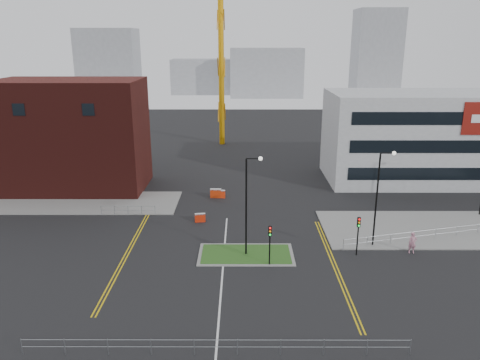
% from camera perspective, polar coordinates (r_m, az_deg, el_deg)
% --- Properties ---
extents(ground, '(200.00, 200.00, 0.00)m').
position_cam_1_polar(ground, '(35.91, -2.43, -14.67)').
color(ground, black).
rests_on(ground, ground).
extents(pavement_left, '(28.00, 8.00, 0.12)m').
position_cam_1_polar(pavement_left, '(59.83, -21.00, -2.56)').
color(pavement_left, slate).
rests_on(pavement_left, ground).
extents(pavement_right, '(24.00, 10.00, 0.12)m').
position_cam_1_polar(pavement_right, '(52.50, 23.17, -5.48)').
color(pavement_right, slate).
rests_on(pavement_right, ground).
extents(island_kerb, '(8.60, 4.60, 0.08)m').
position_cam_1_polar(island_kerb, '(42.89, 0.74, -9.06)').
color(island_kerb, slate).
rests_on(island_kerb, ground).
extents(grass_island, '(8.00, 4.00, 0.12)m').
position_cam_1_polar(grass_island, '(42.88, 0.74, -9.03)').
color(grass_island, '#214A18').
rests_on(grass_island, ground).
extents(brick_building, '(24.20, 10.07, 14.24)m').
position_cam_1_polar(brick_building, '(64.63, -22.25, 4.93)').
color(brick_building, '#421310').
rests_on(brick_building, ground).
extents(office_block, '(25.00, 12.20, 12.00)m').
position_cam_1_polar(office_block, '(68.38, 21.17, 4.92)').
color(office_block, '#A8ABAD').
rests_on(office_block, ground).
extents(tower_crane, '(51.12, 15.94, 36.07)m').
position_cam_1_polar(tower_crane, '(87.54, 1.67, 20.86)').
color(tower_crane, orange).
rests_on(tower_crane, ground).
extents(streetlamp_island, '(1.46, 0.36, 9.18)m').
position_cam_1_polar(streetlamp_island, '(40.84, 1.07, -2.26)').
color(streetlamp_island, black).
rests_on(streetlamp_island, ground).
extents(streetlamp_right_near, '(1.46, 0.36, 9.18)m').
position_cam_1_polar(streetlamp_right_near, '(44.57, 16.65, -1.34)').
color(streetlamp_right_near, black).
rests_on(streetlamp_right_near, ground).
extents(traffic_light_island, '(0.28, 0.33, 3.65)m').
position_cam_1_polar(traffic_light_island, '(40.07, 3.66, -7.05)').
color(traffic_light_island, black).
rests_on(traffic_light_island, ground).
extents(traffic_light_right, '(0.28, 0.33, 3.65)m').
position_cam_1_polar(traffic_light_right, '(43.12, 14.23, -5.78)').
color(traffic_light_right, black).
rests_on(traffic_light_right, ground).
extents(railing_front, '(24.05, 0.05, 1.10)m').
position_cam_1_polar(railing_front, '(30.49, -2.97, -19.30)').
color(railing_front, gray).
rests_on(railing_front, ground).
extents(railing_left, '(6.05, 0.05, 1.10)m').
position_cam_1_polar(railing_left, '(53.32, -13.51, -3.42)').
color(railing_left, gray).
rests_on(railing_left, ground).
extents(railing_right, '(19.05, 5.05, 1.10)m').
position_cam_1_polar(railing_right, '(49.54, 22.75, -5.85)').
color(railing_right, gray).
rests_on(railing_right, ground).
extents(centre_line, '(0.15, 30.00, 0.01)m').
position_cam_1_polar(centre_line, '(37.63, -2.30, -13.08)').
color(centre_line, silver).
rests_on(centre_line, ground).
extents(yellow_left_a, '(0.12, 24.00, 0.01)m').
position_cam_1_polar(yellow_left_a, '(45.94, -13.27, -7.76)').
color(yellow_left_a, gold).
rests_on(yellow_left_a, ground).
extents(yellow_left_b, '(0.12, 24.00, 0.01)m').
position_cam_1_polar(yellow_left_b, '(45.87, -12.91, -7.77)').
color(yellow_left_b, gold).
rests_on(yellow_left_b, ground).
extents(yellow_right_a, '(0.12, 20.00, 0.01)m').
position_cam_1_polar(yellow_right_a, '(41.87, 11.25, -10.13)').
color(yellow_right_a, gold).
rests_on(yellow_right_a, ground).
extents(yellow_right_b, '(0.12, 20.00, 0.01)m').
position_cam_1_polar(yellow_right_b, '(41.93, 11.66, -10.12)').
color(yellow_right_b, gold).
rests_on(yellow_right_b, ground).
extents(skyline_a, '(18.00, 12.00, 22.00)m').
position_cam_1_polar(skyline_a, '(156.42, -15.70, 13.34)').
color(skyline_a, gray).
rests_on(skyline_a, ground).
extents(skyline_b, '(24.00, 12.00, 16.00)m').
position_cam_1_polar(skyline_b, '(161.18, 3.23, 12.93)').
color(skyline_b, gray).
rests_on(skyline_b, ground).
extents(skyline_c, '(14.00, 12.00, 28.00)m').
position_cam_1_polar(skyline_c, '(161.62, 16.26, 14.46)').
color(skyline_c, gray).
rests_on(skyline_c, ground).
extents(skyline_d, '(30.00, 12.00, 12.00)m').
position_cam_1_polar(skyline_d, '(171.34, -3.13, 12.49)').
color(skyline_d, gray).
rests_on(skyline_d, ground).
extents(pedestrian, '(0.76, 0.52, 2.01)m').
position_cam_1_polar(pedestrian, '(45.64, 20.29, -7.18)').
color(pedestrian, '#C37E94').
rests_on(pedestrian, ground).
extents(barrier_left, '(1.16, 0.53, 0.94)m').
position_cam_1_polar(barrier_left, '(50.23, -4.89, -4.56)').
color(barrier_left, red).
rests_on(barrier_left, ground).
extents(barrier_mid, '(1.34, 0.47, 1.12)m').
position_cam_1_polar(barrier_mid, '(57.61, -2.98, -1.58)').
color(barrier_mid, red).
rests_on(barrier_mid, ground).
extents(barrier_right, '(1.20, 0.56, 0.97)m').
position_cam_1_polar(barrier_right, '(57.58, -2.41, -1.67)').
color(barrier_right, red).
rests_on(barrier_right, ground).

